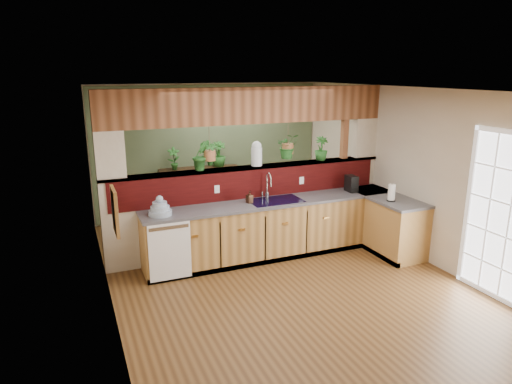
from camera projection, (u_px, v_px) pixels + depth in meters
name	position (u px, v px, depth m)	size (l,w,h in m)	color
ground	(288.00, 283.00, 6.30)	(4.60, 7.00, 0.01)	#523519
ceiling	(292.00, 91.00, 5.62)	(4.60, 7.00, 0.01)	brown
wall_back	(211.00, 150.00, 9.08)	(4.60, 0.02, 2.60)	beige
wall_left	(106.00, 213.00, 5.10)	(0.02, 7.00, 2.60)	beige
wall_right	(427.00, 177.00, 6.82)	(0.02, 7.00, 2.60)	beige
pass_through_partition	(253.00, 178.00, 7.20)	(4.60, 0.21, 2.60)	beige
pass_through_ledge	(251.00, 167.00, 7.14)	(4.60, 0.21, 0.04)	brown
header_beam	(251.00, 106.00, 6.89)	(4.60, 0.15, 0.55)	brown
sage_backwall	(211.00, 150.00, 9.06)	(4.55, 0.02, 2.55)	#506444
countertop	(311.00, 225.00, 7.27)	(4.14, 1.52, 0.90)	olive
dishwasher	(170.00, 251.00, 6.22)	(0.58, 0.03, 0.82)	white
navy_sink	(275.00, 205.00, 7.04)	(0.82, 0.50, 0.18)	black
french_door	(498.00, 218.00, 5.71)	(0.06, 1.02, 2.16)	white
framed_print	(115.00, 211.00, 4.33)	(0.04, 0.35, 0.45)	olive
faucet	(268.00, 184.00, 7.09)	(0.18, 0.18, 0.42)	#B7B7B2
dish_stack	(160.00, 209.00, 6.30)	(0.32, 0.32, 0.28)	#97AAC3
soap_dispenser	(250.00, 197.00, 6.87)	(0.08, 0.09, 0.19)	#362013
coffee_maker	(352.00, 184.00, 7.51)	(0.14, 0.24, 0.26)	black
paper_towel	(392.00, 193.00, 6.97)	(0.13, 0.13, 0.28)	black
glass_jar	(257.00, 153.00, 7.12)	(0.17, 0.17, 0.39)	silver
ledge_plant_left	(201.00, 155.00, 6.78)	(0.25, 0.20, 0.46)	#1F541E
ledge_plant_right	(321.00, 148.00, 7.55)	(0.22, 0.22, 0.39)	#1F541E
hanging_plant_a	(209.00, 145.00, 6.79)	(0.20, 0.17, 0.52)	brown
hanging_plant_b	(288.00, 135.00, 7.26)	(0.43, 0.40, 0.52)	brown
shelving_console	(200.00, 193.00, 8.94)	(1.54, 0.41, 1.03)	black
shelf_plant_a	(174.00, 159.00, 8.57)	(0.23, 0.16, 0.44)	#1F541E
shelf_plant_b	(219.00, 154.00, 8.90)	(0.27, 0.27, 0.48)	#1F541E
floor_plant	(269.00, 210.00, 8.27)	(0.70, 0.61, 0.78)	#1F541E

